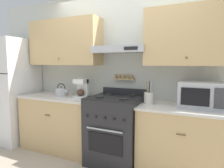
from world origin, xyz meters
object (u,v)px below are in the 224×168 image
object	(u,v)px
tea_kettle	(61,91)
stove_range	(116,129)
refrigerator	(12,90)
coffee_maker	(82,88)
utensil_crock	(149,98)
microwave	(201,95)

from	to	relation	value
tea_kettle	stove_range	bearing A→B (deg)	-2.80
stove_range	refrigerator	bearing A→B (deg)	-179.19
coffee_maker	utensil_crock	bearing A→B (deg)	-1.23
stove_range	microwave	xyz separation A→B (m)	(1.11, 0.07, 0.57)
coffee_maker	utensil_crock	size ratio (longest dim) A/B	0.95
stove_range	tea_kettle	size ratio (longest dim) A/B	4.19
stove_range	refrigerator	distance (m)	2.15
refrigerator	tea_kettle	size ratio (longest dim) A/B	7.46
utensil_crock	coffee_maker	bearing A→B (deg)	178.77
tea_kettle	microwave	size ratio (longest dim) A/B	0.49
stove_range	refrigerator	world-z (taller)	refrigerator
refrigerator	utensil_crock	size ratio (longest dim) A/B	6.08
microwave	utensil_crock	world-z (taller)	microwave
refrigerator	microwave	world-z (taller)	refrigerator
microwave	utensil_crock	distance (m)	0.65
tea_kettle	utensil_crock	bearing A→B (deg)	0.00
utensil_crock	refrigerator	bearing A→B (deg)	-178.23
microwave	refrigerator	bearing A→B (deg)	-178.27
coffee_maker	microwave	distance (m)	1.73
coffee_maker	stove_range	bearing A→B (deg)	-6.69
stove_range	microwave	world-z (taller)	microwave
tea_kettle	microwave	distance (m)	2.12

